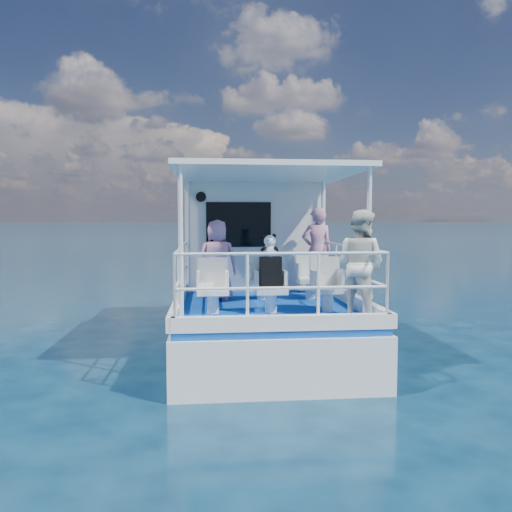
% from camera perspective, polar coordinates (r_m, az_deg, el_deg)
% --- Properties ---
extents(ground, '(2000.00, 2000.00, 0.00)m').
position_cam_1_polar(ground, '(9.08, 0.80, -10.79)').
color(ground, '#071E34').
rests_on(ground, ground).
extents(hull, '(3.00, 7.00, 1.60)m').
position_cam_1_polar(hull, '(10.05, 0.16, -9.34)').
color(hull, white).
rests_on(hull, ground).
extents(deck, '(2.90, 6.90, 0.10)m').
position_cam_1_polar(deck, '(9.88, 0.16, -4.54)').
color(deck, '#0B3C99').
rests_on(deck, hull).
extents(cabin, '(2.85, 2.00, 2.20)m').
position_cam_1_polar(cabin, '(11.07, -0.51, 2.36)').
color(cabin, white).
rests_on(cabin, deck).
extents(canopy, '(3.00, 3.20, 0.08)m').
position_cam_1_polar(canopy, '(8.62, 0.97, 9.47)').
color(canopy, white).
rests_on(canopy, cabin).
extents(canopy_posts, '(2.77, 2.97, 2.20)m').
position_cam_1_polar(canopy_posts, '(8.54, 1.00, 1.87)').
color(canopy_posts, white).
rests_on(canopy_posts, deck).
extents(railings, '(2.84, 3.59, 1.00)m').
position_cam_1_polar(railings, '(8.26, 1.26, -2.38)').
color(railings, white).
rests_on(railings, deck).
extents(seat_port_fwd, '(0.48, 0.46, 0.38)m').
position_cam_1_polar(seat_port_fwd, '(9.01, -5.04, -3.85)').
color(seat_port_fwd, silver).
rests_on(seat_port_fwd, deck).
extents(seat_center_fwd, '(0.48, 0.46, 0.38)m').
position_cam_1_polar(seat_center_fwd, '(9.06, 0.67, -3.79)').
color(seat_center_fwd, silver).
rests_on(seat_center_fwd, deck).
extents(seat_stbd_fwd, '(0.48, 0.46, 0.38)m').
position_cam_1_polar(seat_stbd_fwd, '(9.20, 6.26, -3.69)').
color(seat_stbd_fwd, silver).
rests_on(seat_stbd_fwd, deck).
extents(seat_port_aft, '(0.48, 0.46, 0.38)m').
position_cam_1_polar(seat_port_aft, '(7.72, -4.95, -5.16)').
color(seat_port_aft, silver).
rests_on(seat_port_aft, deck).
extents(seat_center_aft, '(0.48, 0.46, 0.38)m').
position_cam_1_polar(seat_center_aft, '(7.79, 1.71, -5.08)').
color(seat_center_aft, silver).
rests_on(seat_center_aft, deck).
extents(seat_stbd_aft, '(0.48, 0.46, 0.38)m').
position_cam_1_polar(seat_stbd_aft, '(7.95, 8.19, -4.93)').
color(seat_stbd_aft, silver).
rests_on(seat_stbd_aft, deck).
extents(passenger_port_fwd, '(0.58, 0.44, 1.45)m').
position_cam_1_polar(passenger_port_fwd, '(8.90, -4.44, -0.49)').
color(passenger_port_fwd, '#CE85AA').
rests_on(passenger_port_fwd, deck).
extents(passenger_stbd_fwd, '(0.64, 0.44, 1.68)m').
position_cam_1_polar(passenger_stbd_fwd, '(9.89, 6.97, 0.63)').
color(passenger_stbd_fwd, '#C17D9F').
rests_on(passenger_stbd_fwd, deck).
extents(passenger_stbd_aft, '(0.96, 0.97, 1.58)m').
position_cam_1_polar(passenger_stbd_aft, '(7.46, 11.82, -0.90)').
color(passenger_stbd_aft, silver).
rests_on(passenger_stbd_aft, deck).
extents(backpack_port, '(0.29, 0.16, 0.38)m').
position_cam_1_polar(backpack_port, '(8.90, -4.82, -1.48)').
color(backpack_port, black).
rests_on(backpack_port, seat_port_fwd).
extents(backpack_center, '(0.33, 0.18, 0.49)m').
position_cam_1_polar(backpack_center, '(7.67, 1.67, -1.92)').
color(backpack_center, black).
rests_on(backpack_center, seat_center_aft).
extents(compact_camera, '(0.10, 0.06, 0.06)m').
position_cam_1_polar(compact_camera, '(8.87, -4.73, -0.08)').
color(compact_camera, black).
rests_on(compact_camera, backpack_port).
extents(panda, '(0.23, 0.19, 0.35)m').
position_cam_1_polar(panda, '(7.62, 1.57, 1.22)').
color(panda, white).
rests_on(panda, backpack_center).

